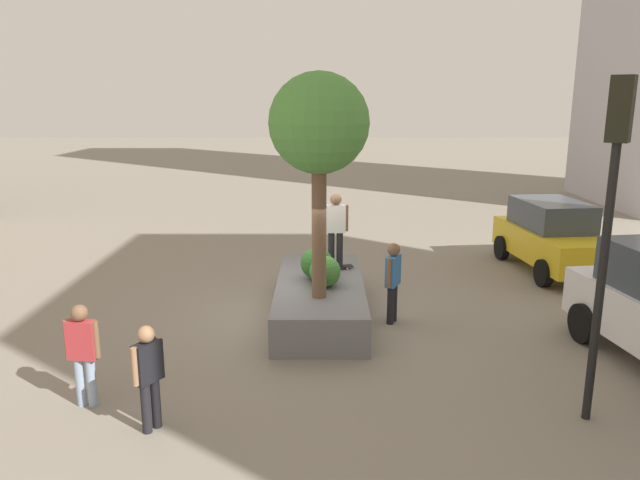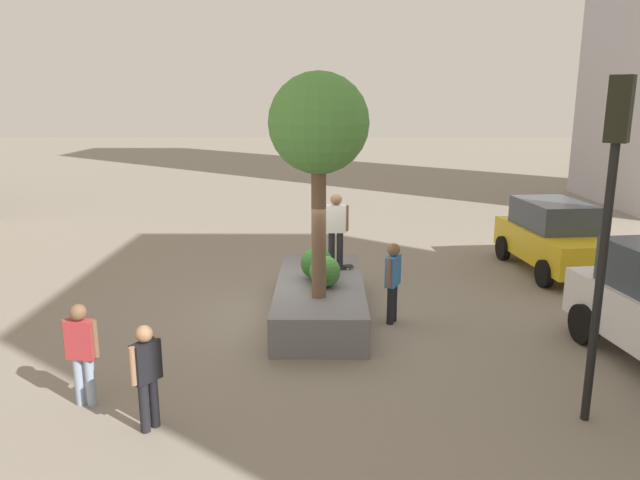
# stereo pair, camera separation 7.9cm
# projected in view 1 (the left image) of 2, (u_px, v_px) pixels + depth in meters

# --- Properties ---
(ground_plane) EXTENTS (120.00, 120.00, 0.00)m
(ground_plane) POSITION_uv_depth(u_px,v_px,m) (304.00, 317.00, 12.65)
(ground_plane) COLOR gray
(planter_ledge) EXTENTS (4.52, 1.82, 0.75)m
(planter_ledge) POSITION_uv_depth(u_px,v_px,m) (320.00, 298.00, 12.69)
(planter_ledge) COLOR slate
(planter_ledge) RESTS_ON ground
(plaza_tree) EXTENTS (1.86, 1.86, 4.26)m
(plaza_tree) POSITION_uv_depth(u_px,v_px,m) (319.00, 127.00, 10.87)
(plaza_tree) COLOR brown
(plaza_tree) RESTS_ON planter_ledge
(boxwood_shrub) EXTENTS (0.69, 0.69, 0.69)m
(boxwood_shrub) POSITION_uv_depth(u_px,v_px,m) (317.00, 263.00, 12.70)
(boxwood_shrub) COLOR #2D6628
(boxwood_shrub) RESTS_ON planter_ledge
(hedge_clump) EXTENTS (0.65, 0.65, 0.65)m
(hedge_clump) POSITION_uv_depth(u_px,v_px,m) (325.00, 271.00, 12.18)
(hedge_clump) COLOR #3D7A33
(hedge_clump) RESTS_ON planter_ledge
(skateboard) EXTENTS (0.39, 0.83, 0.07)m
(skateboard) POSITION_uv_depth(u_px,v_px,m) (335.00, 267.00, 13.47)
(skateboard) COLOR black
(skateboard) RESTS_ON planter_ledge
(skateboarder) EXTENTS (0.26, 0.56, 1.66)m
(skateboarder) POSITION_uv_depth(u_px,v_px,m) (336.00, 225.00, 13.25)
(skateboarder) COLOR black
(skateboarder) RESTS_ON skateboard
(taxi_cab) EXTENTS (4.18, 2.22, 1.87)m
(taxi_cab) POSITION_uv_depth(u_px,v_px,m) (552.00, 236.00, 15.86)
(taxi_cab) COLOR gold
(taxi_cab) RESTS_ON ground
(traffic_light_corner) EXTENTS (0.37, 0.37, 4.81)m
(traffic_light_corner) POSITION_uv_depth(u_px,v_px,m) (611.00, 196.00, 7.90)
(traffic_light_corner) COLOR black
(traffic_light_corner) RESTS_ON ground
(pedestrian_crossing) EXTENTS (0.45, 0.38, 1.54)m
(pedestrian_crossing) POSITION_uv_depth(u_px,v_px,m) (148.00, 371.00, 8.14)
(pedestrian_crossing) COLOR black
(pedestrian_crossing) RESTS_ON ground
(passerby_with_bag) EXTENTS (0.25, 0.54, 1.60)m
(passerby_with_bag) POSITION_uv_depth(u_px,v_px,m) (83.00, 348.00, 8.79)
(passerby_with_bag) COLOR #8C9EB7
(passerby_with_bag) RESTS_ON ground
(bystander_watching) EXTENTS (0.52, 0.37, 1.68)m
(bystander_watching) POSITION_uv_depth(u_px,v_px,m) (393.00, 277.00, 12.12)
(bystander_watching) COLOR black
(bystander_watching) RESTS_ON ground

